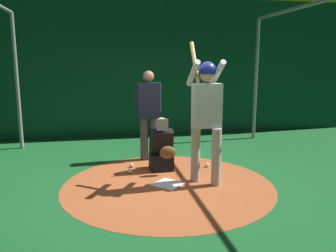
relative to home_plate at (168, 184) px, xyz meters
name	(u,v)px	position (x,y,z in m)	size (l,w,h in m)	color
ground_plane	(168,185)	(0.00, 0.00, -0.01)	(27.70, 27.70, 0.00)	#195B28
dirt_circle	(168,185)	(0.00, 0.00, -0.01)	(3.33, 3.33, 0.01)	#AD562D
home_plate	(168,184)	(0.00, 0.00, 0.00)	(0.42, 0.42, 0.01)	white
batter	(206,110)	(0.02, 0.60, 1.18)	(0.68, 0.49, 2.24)	#B3B3B7
catcher	(162,150)	(-0.77, 0.03, 0.37)	(0.58, 0.40, 0.96)	black
umpire	(149,110)	(-1.50, -0.09, 0.98)	(0.22, 0.49, 1.75)	#4C4C51
back_wall	(139,62)	(-3.90, 0.00, 1.89)	(0.23, 11.70, 3.78)	#0F472D
cage_frame	(168,49)	(0.00, 0.00, 2.09)	(5.95, 5.66, 2.98)	gray
baseball_0	(207,165)	(-0.77, 0.89, 0.03)	(0.07, 0.07, 0.07)	white
baseball_1	(129,171)	(-0.67, -0.56, 0.03)	(0.07, 0.07, 0.07)	white
baseball_2	(132,165)	(-1.00, -0.49, 0.03)	(0.07, 0.07, 0.07)	white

